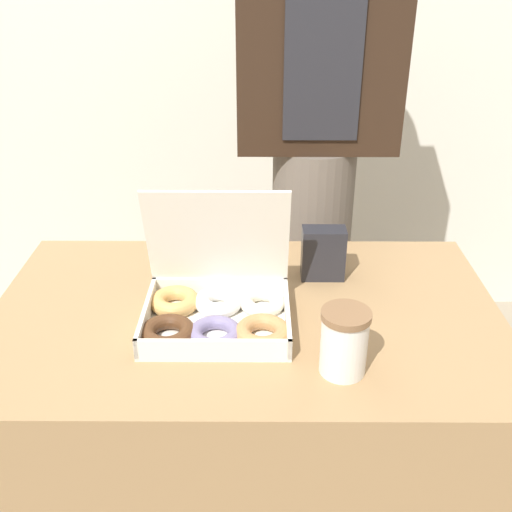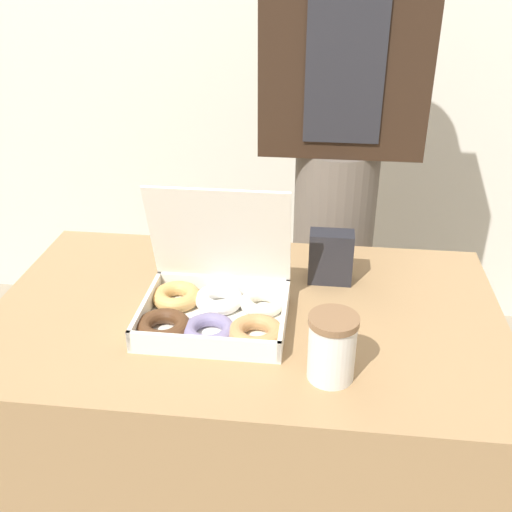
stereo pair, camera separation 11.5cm
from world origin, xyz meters
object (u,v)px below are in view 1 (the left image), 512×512
person_customer (316,137)px  coffee_cup (344,342)px  donut_box (216,308)px  napkin_holder (323,253)px

person_customer → coffee_cup: bearing=-90.6°
donut_box → coffee_cup: 0.27m
coffee_cup → person_customer: person_customer is taller
donut_box → person_customer: person_customer is taller
donut_box → person_customer: bearing=68.6°
donut_box → person_customer: (0.23, 0.60, 0.16)m
coffee_cup → donut_box: bearing=148.1°
person_customer → napkin_holder: bearing=-91.6°
donut_box → coffee_cup: donut_box is taller
napkin_holder → person_customer: person_customer is taller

